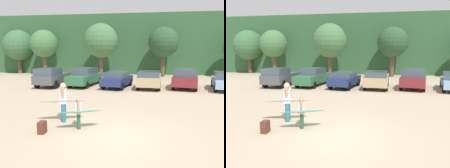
{
  "view_description": "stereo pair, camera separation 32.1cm",
  "coord_description": "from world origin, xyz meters",
  "views": [
    {
      "loc": [
        0.88,
        -7.21,
        2.97
      ],
      "look_at": [
        -0.83,
        5.51,
        1.08
      ],
      "focal_mm": 34.04,
      "sensor_mm": 36.0,
      "label": 1
    },
    {
      "loc": [
        1.2,
        -7.16,
        2.97
      ],
      "look_at": [
        -0.83,
        5.51,
        1.08
      ],
      "focal_mm": 34.04,
      "sensor_mm": 36.0,
      "label": 2
    }
  ],
  "objects": [
    {
      "name": "parked_car_navy",
      "position": [
        -1.08,
        10.72,
        0.76
      ],
      "size": [
        2.56,
        4.2,
        1.39
      ],
      "rotation": [
        0.0,
        0.0,
        1.35
      ],
      "color": "navy",
      "rests_on": "ground_plane"
    },
    {
      "name": "parked_car_forest_green",
      "position": [
        -4.09,
        11.43,
        0.83
      ],
      "size": [
        2.41,
        4.82,
        1.62
      ],
      "rotation": [
        0.0,
        0.0,
        1.42
      ],
      "color": "#2D6642",
      "rests_on": "ground_plane"
    },
    {
      "name": "surfboard_white",
      "position": [
        -2.48,
        1.41,
        0.89
      ],
      "size": [
        2.12,
        1.07,
        0.28
      ],
      "rotation": [
        0.0,
        0.0,
        3.41
      ],
      "color": "white"
    },
    {
      "name": "parked_car_tan",
      "position": [
        1.64,
        10.88,
        0.8
      ],
      "size": [
        2.26,
        4.53,
        1.48
      ],
      "rotation": [
        0.0,
        0.0,
        1.48
      ],
      "color": "tan",
      "rests_on": "ground_plane"
    },
    {
      "name": "tree_left",
      "position": [
        -16.51,
        21.61,
        4.02
      ],
      "size": [
        4.31,
        4.31,
        6.2
      ],
      "color": "brown",
      "rests_on": "ground_plane"
    },
    {
      "name": "person_child",
      "position": [
        -1.51,
        0.66,
        0.7
      ],
      "size": [
        0.3,
        0.48,
        1.23
      ],
      "rotation": [
        0.0,
        0.0,
        3.43
      ],
      "color": "#26593F",
      "rests_on": "ground_plane"
    },
    {
      "name": "hillside_ridge",
      "position": [
        0.0,
        28.19,
        4.12
      ],
      "size": [
        108.0,
        12.0,
        8.24
      ],
      "primitive_type": "cube",
      "color": "#2D5633",
      "rests_on": "ground_plane"
    },
    {
      "name": "backpack_dropped",
      "position": [
        -2.7,
        -0.06,
        0.22
      ],
      "size": [
        0.24,
        0.34,
        0.45
      ],
      "color": "#592D23",
      "rests_on": "ground_plane"
    },
    {
      "name": "parked_car_maroon",
      "position": [
        4.63,
        11.11,
        0.85
      ],
      "size": [
        2.8,
        4.44,
        1.65
      ],
      "rotation": [
        0.0,
        0.0,
        1.34
      ],
      "color": "maroon",
      "rests_on": "ground_plane"
    },
    {
      "name": "tree_center",
      "position": [
        3.63,
        19.91,
        4.23
      ],
      "size": [
        3.72,
        3.72,
        6.13
      ],
      "color": "brown",
      "rests_on": "ground_plane"
    },
    {
      "name": "tree_center_left",
      "position": [
        -11.91,
        20.02,
        4.12
      ],
      "size": [
        3.62,
        3.62,
        5.98
      ],
      "color": "brown",
      "rests_on": "ground_plane"
    },
    {
      "name": "person_adult",
      "position": [
        -2.41,
        1.42,
        0.96
      ],
      "size": [
        0.42,
        0.8,
        1.7
      ],
      "rotation": [
        0.0,
        0.0,
        3.43
      ],
      "color": "teal",
      "rests_on": "ground_plane"
    },
    {
      "name": "parked_car_dark_gray",
      "position": [
        -6.87,
        10.65,
        0.87
      ],
      "size": [
        2.14,
        4.31,
        1.68
      ],
      "rotation": [
        0.0,
        0.0,
        1.5
      ],
      "color": "#4C4F54",
      "rests_on": "ground_plane"
    },
    {
      "name": "tree_right",
      "position": [
        -4.05,
        19.13,
        4.43
      ],
      "size": [
        4.2,
        4.2,
        6.55
      ],
      "color": "brown",
      "rests_on": "ground_plane"
    },
    {
      "name": "ground_plane",
      "position": [
        0.0,
        0.0,
        0.0
      ],
      "size": [
        120.0,
        120.0,
        0.0
      ],
      "primitive_type": "plane",
      "color": "tan"
    },
    {
      "name": "surfboard_teal",
      "position": [
        -1.44,
        0.54,
        0.7
      ],
      "size": [
        1.77,
        1.05,
        0.19
      ],
      "rotation": [
        0.0,
        0.0,
        3.5
      ],
      "color": "teal"
    }
  ]
}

